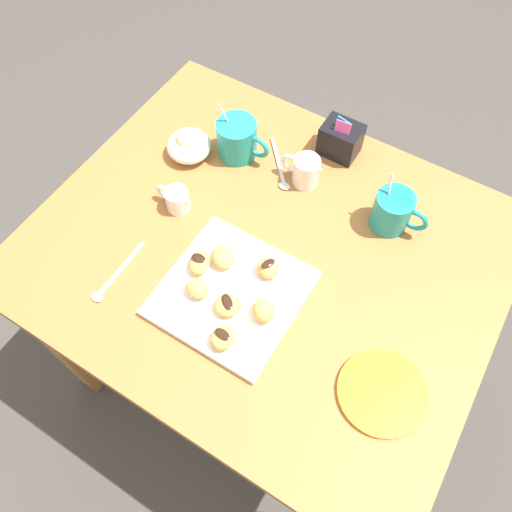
{
  "coord_description": "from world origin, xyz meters",
  "views": [
    {
      "loc": [
        0.27,
        -0.49,
        1.62
      ],
      "look_at": [
        -0.0,
        -0.04,
        0.73
      ],
      "focal_mm": 35.14,
      "sensor_mm": 36.0,
      "label": 1
    }
  ],
  "objects_px": {
    "chocolate_sauce_pitcher": "(177,199)",
    "beignet_2": "(228,305)",
    "coffee_mug_teal_right": "(393,211)",
    "sugar_caddy": "(341,139)",
    "pastry_plate_square": "(232,293)",
    "dining_table": "(265,276)",
    "saucer_orange_left": "(382,392)",
    "beignet_6": "(199,263)",
    "beignet_4": "(263,311)",
    "coffee_mug_teal_left": "(238,138)",
    "beignet_3": "(223,338)",
    "beignet_0": "(268,268)",
    "ice_cream_bowl": "(189,144)",
    "beignet_5": "(223,257)",
    "beignet_1": "(197,289)",
    "cream_pitcher_white": "(305,170)"
  },
  "relations": [
    {
      "from": "chocolate_sauce_pitcher",
      "to": "beignet_2",
      "type": "height_order",
      "value": "chocolate_sauce_pitcher"
    },
    {
      "from": "coffee_mug_teal_right",
      "to": "chocolate_sauce_pitcher",
      "type": "xyz_separation_m",
      "value": [
        -0.42,
        -0.2,
        -0.02
      ]
    },
    {
      "from": "sugar_caddy",
      "to": "pastry_plate_square",
      "type": "bearing_deg",
      "value": -91.24
    },
    {
      "from": "dining_table",
      "to": "beignet_2",
      "type": "xyz_separation_m",
      "value": [
        0.01,
        -0.17,
        0.16
      ]
    },
    {
      "from": "saucer_orange_left",
      "to": "beignet_6",
      "type": "height_order",
      "value": "beignet_6"
    },
    {
      "from": "sugar_caddy",
      "to": "beignet_4",
      "type": "height_order",
      "value": "sugar_caddy"
    },
    {
      "from": "coffee_mug_teal_left",
      "to": "beignet_3",
      "type": "bearing_deg",
      "value": -60.66
    },
    {
      "from": "beignet_0",
      "to": "beignet_3",
      "type": "bearing_deg",
      "value": -88.39
    },
    {
      "from": "beignet_0",
      "to": "coffee_mug_teal_left",
      "type": "bearing_deg",
      "value": 132.76
    },
    {
      "from": "sugar_caddy",
      "to": "saucer_orange_left",
      "type": "bearing_deg",
      "value": -55.53
    },
    {
      "from": "dining_table",
      "to": "coffee_mug_teal_right",
      "type": "bearing_deg",
      "value": 44.19
    },
    {
      "from": "dining_table",
      "to": "ice_cream_bowl",
      "type": "xyz_separation_m",
      "value": [
        -0.29,
        0.13,
        0.16
      ]
    },
    {
      "from": "coffee_mug_teal_left",
      "to": "sugar_caddy",
      "type": "distance_m",
      "value": 0.24
    },
    {
      "from": "coffee_mug_teal_left",
      "to": "pastry_plate_square",
      "type": "bearing_deg",
      "value": -59.43
    },
    {
      "from": "ice_cream_bowl",
      "to": "saucer_orange_left",
      "type": "height_order",
      "value": "ice_cream_bowl"
    },
    {
      "from": "dining_table",
      "to": "beignet_6",
      "type": "distance_m",
      "value": 0.22
    },
    {
      "from": "beignet_3",
      "to": "beignet_5",
      "type": "bearing_deg",
      "value": 123.35
    },
    {
      "from": "saucer_orange_left",
      "to": "beignet_1",
      "type": "distance_m",
      "value": 0.4
    },
    {
      "from": "beignet_2",
      "to": "dining_table",
      "type": "bearing_deg",
      "value": 94.94
    },
    {
      "from": "chocolate_sauce_pitcher",
      "to": "beignet_4",
      "type": "height_order",
      "value": "chocolate_sauce_pitcher"
    },
    {
      "from": "pastry_plate_square",
      "to": "beignet_2",
      "type": "bearing_deg",
      "value": -66.82
    },
    {
      "from": "beignet_6",
      "to": "coffee_mug_teal_left",
      "type": "bearing_deg",
      "value": 108.95
    },
    {
      "from": "dining_table",
      "to": "pastry_plate_square",
      "type": "relative_size",
      "value": 3.65
    },
    {
      "from": "sugar_caddy",
      "to": "saucer_orange_left",
      "type": "distance_m",
      "value": 0.58
    },
    {
      "from": "pastry_plate_square",
      "to": "coffee_mug_teal_left",
      "type": "xyz_separation_m",
      "value": [
        -0.19,
        0.33,
        0.04
      ]
    },
    {
      "from": "cream_pitcher_white",
      "to": "beignet_5",
      "type": "relative_size",
      "value": 1.9
    },
    {
      "from": "cream_pitcher_white",
      "to": "ice_cream_bowl",
      "type": "height_order",
      "value": "ice_cream_bowl"
    },
    {
      "from": "chocolate_sauce_pitcher",
      "to": "coffee_mug_teal_left",
      "type": "bearing_deg",
      "value": 82.24
    },
    {
      "from": "coffee_mug_teal_left",
      "to": "beignet_2",
      "type": "height_order",
      "value": "coffee_mug_teal_left"
    },
    {
      "from": "cream_pitcher_white",
      "to": "beignet_5",
      "type": "xyz_separation_m",
      "value": [
        -0.03,
        -0.28,
        -0.01
      ]
    },
    {
      "from": "coffee_mug_teal_left",
      "to": "chocolate_sauce_pitcher",
      "type": "xyz_separation_m",
      "value": [
        -0.03,
        -0.2,
        -0.02
      ]
    },
    {
      "from": "sugar_caddy",
      "to": "coffee_mug_teal_right",
      "type": "bearing_deg",
      "value": -34.7
    },
    {
      "from": "beignet_0",
      "to": "beignet_1",
      "type": "relative_size",
      "value": 0.99
    },
    {
      "from": "sugar_caddy",
      "to": "beignet_1",
      "type": "xyz_separation_m",
      "value": [
        -0.07,
        -0.49,
        -0.01
      ]
    },
    {
      "from": "beignet_0",
      "to": "beignet_3",
      "type": "relative_size",
      "value": 0.91
    },
    {
      "from": "pastry_plate_square",
      "to": "beignet_5",
      "type": "bearing_deg",
      "value": 135.83
    },
    {
      "from": "coffee_mug_teal_left",
      "to": "sugar_caddy",
      "type": "height_order",
      "value": "coffee_mug_teal_left"
    },
    {
      "from": "coffee_mug_teal_right",
      "to": "sugar_caddy",
      "type": "height_order",
      "value": "coffee_mug_teal_right"
    },
    {
      "from": "dining_table",
      "to": "beignet_6",
      "type": "bearing_deg",
      "value": -125.56
    },
    {
      "from": "beignet_2",
      "to": "beignet_4",
      "type": "bearing_deg",
      "value": 20.71
    },
    {
      "from": "dining_table",
      "to": "beignet_0",
      "type": "height_order",
      "value": "beignet_0"
    },
    {
      "from": "pastry_plate_square",
      "to": "beignet_0",
      "type": "distance_m",
      "value": 0.09
    },
    {
      "from": "beignet_5",
      "to": "beignet_0",
      "type": "bearing_deg",
      "value": 15.27
    },
    {
      "from": "beignet_3",
      "to": "chocolate_sauce_pitcher",
      "type": "bearing_deg",
      "value": 140.68
    },
    {
      "from": "dining_table",
      "to": "beignet_4",
      "type": "xyz_separation_m",
      "value": [
        0.08,
        -0.14,
        0.17
      ]
    },
    {
      "from": "chocolate_sauce_pitcher",
      "to": "beignet_6",
      "type": "relative_size",
      "value": 1.65
    },
    {
      "from": "coffee_mug_teal_left",
      "to": "beignet_4",
      "type": "bearing_deg",
      "value": -50.9
    },
    {
      "from": "ice_cream_bowl",
      "to": "beignet_2",
      "type": "height_order",
      "value": "ice_cream_bowl"
    },
    {
      "from": "coffee_mug_teal_left",
      "to": "beignet_5",
      "type": "distance_m",
      "value": 0.31
    },
    {
      "from": "beignet_1",
      "to": "beignet_2",
      "type": "relative_size",
      "value": 0.89
    }
  ]
}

